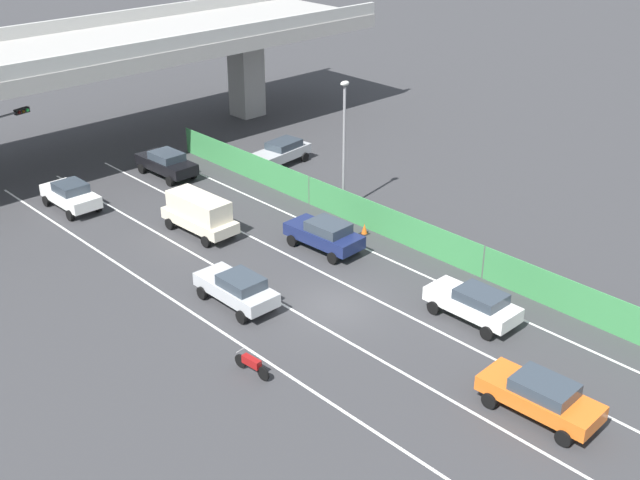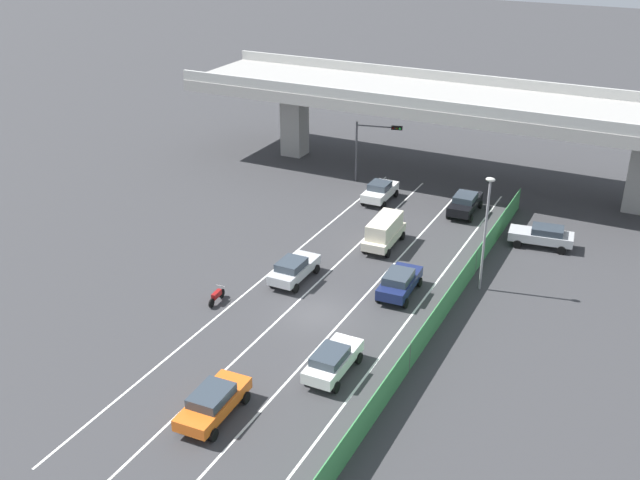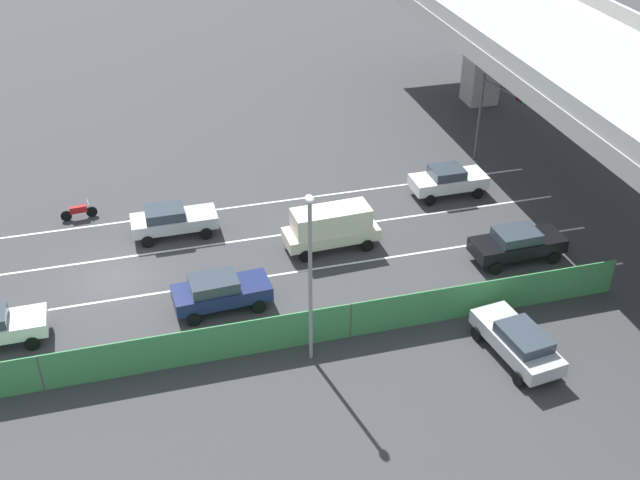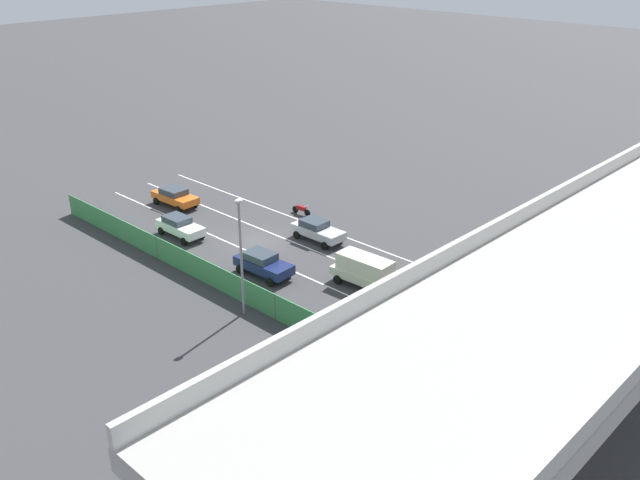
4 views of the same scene
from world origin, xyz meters
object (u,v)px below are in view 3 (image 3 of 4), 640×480
car_sedan_silver (172,220)px  traffic_cone (230,343)px  car_hatchback_white (448,180)px  car_sedan_navy (220,291)px  traffic_light (497,108)px  motorcycle (79,211)px  parked_wagon_silver (518,341)px  car_van_cream (331,226)px  car_sedan_black (517,243)px  street_lamp (310,266)px

car_sedan_silver → traffic_cone: (9.98, 1.30, -0.62)m
car_hatchback_white → traffic_cone: car_hatchback_white is taller
car_hatchback_white → car_sedan_navy: car_hatchback_white is taller
car_sedan_silver → traffic_light: size_ratio=0.81×
motorcycle → parked_wagon_silver: (16.78, 17.65, 0.45)m
car_sedan_silver → traffic_cone: car_sedan_silver is taller
car_sedan_silver → parked_wagon_silver: (13.78, 12.87, 0.00)m
parked_wagon_silver → traffic_cone: bearing=-108.2°
car_van_cream → motorcycle: car_van_cream is taller
car_sedan_navy → motorcycle: car_sedan_navy is taller
car_sedan_black → car_sedan_navy: 14.96m
parked_wagon_silver → car_sedan_black: bearing=153.1°
traffic_cone → parked_wagon_silver: bearing=71.8°
traffic_light → car_sedan_silver: bearing=-82.2°
car_sedan_black → traffic_cone: bearing=-78.4°
parked_wagon_silver → street_lamp: street_lamp is taller
car_van_cream → motorcycle: bearing=-117.0°
car_sedan_black → motorcycle: 23.35m
traffic_light → street_lamp: size_ratio=0.70×
car_sedan_navy → car_van_cream: 7.30m
car_sedan_navy → traffic_light: 20.75m
street_lamp → car_sedan_black: bearing=111.2°
car_van_cream → parked_wagon_silver: car_van_cream is taller
car_sedan_navy → car_sedan_silver: (-7.01, -1.40, -0.03)m
car_sedan_black → car_sedan_navy: bearing=-89.6°
parked_wagon_silver → traffic_light: bearing=158.0°
car_van_cream → traffic_cone: 9.27m
car_sedan_silver → street_lamp: street_lamp is taller
street_lamp → traffic_cone: street_lamp is taller
parked_wagon_silver → street_lamp: bearing=-105.4°
street_lamp → traffic_light: bearing=133.3°
traffic_cone → car_sedan_silver: bearing=-172.6°
car_sedan_silver → car_hatchback_white: bearing=91.0°
car_sedan_silver → car_sedan_black: bearing=67.2°
car_sedan_black → car_sedan_navy: size_ratio=1.05×
car_hatchback_white → car_sedan_silver: (0.29, -15.71, -0.02)m
car_hatchback_white → car_sedan_black: 7.21m
car_sedan_black → street_lamp: street_lamp is taller
car_hatchback_white → traffic_cone: 17.70m
motorcycle → street_lamp: 17.72m
car_hatchback_white → traffic_light: size_ratio=0.79×
car_sedan_silver → traffic_light: bearing=97.8°
car_sedan_black → car_van_cream: bearing=-112.2°
car_van_cream → street_lamp: 9.38m
motorcycle → parked_wagon_silver: parked_wagon_silver is taller
car_sedan_black → motorcycle: car_sedan_black is taller
car_hatchback_white → traffic_light: (-2.38, 3.80, 3.01)m
car_hatchback_white → parked_wagon_silver: 14.35m
car_van_cream → traffic_cone: (6.62, -6.41, -0.97)m
car_sedan_navy → car_sedan_silver: 7.15m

